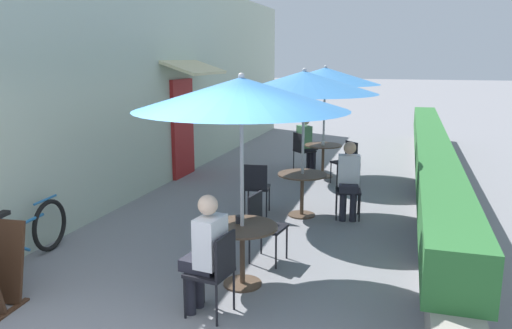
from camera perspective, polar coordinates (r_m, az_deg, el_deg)
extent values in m
cube|color=#B2C1AD|center=(11.54, -7.74, 9.80)|extent=(0.24, 14.26, 4.20)
cube|color=maroon|center=(10.92, -8.38, 4.11)|extent=(0.08, 0.96, 2.10)
cube|color=beige|center=(10.69, -7.06, 10.98)|extent=(0.78, 1.80, 0.30)
cube|color=gray|center=(10.65, 19.24, -1.16)|extent=(0.44, 13.26, 0.45)
cube|color=#2D6B33|center=(10.55, 19.43, 1.51)|extent=(0.60, 12.59, 0.56)
cylinder|color=brown|center=(5.87, -1.55, -13.42)|extent=(0.44, 0.44, 0.02)
cylinder|color=brown|center=(5.73, -1.57, -10.34)|extent=(0.06, 0.06, 0.69)
cylinder|color=brown|center=(5.61, -1.59, -7.12)|extent=(0.80, 0.80, 0.02)
cylinder|color=#B7B7BC|center=(5.48, -1.62, -2.64)|extent=(0.04, 0.04, 2.30)
cone|color=#387ABC|center=(5.31, -1.68, 8.09)|extent=(2.31, 2.31, 0.35)
sphere|color=#B7B7BC|center=(5.30, -1.70, 10.08)|extent=(0.07, 0.07, 0.07)
cube|color=black|center=(5.10, -5.36, -12.18)|extent=(0.45, 0.45, 0.04)
cube|color=black|center=(4.93, -3.52, -10.35)|extent=(0.08, 0.38, 0.42)
cylinder|color=black|center=(5.42, -6.02, -13.29)|extent=(0.02, 0.02, 0.45)
cylinder|color=black|center=(5.14, -8.15, -14.79)|extent=(0.02, 0.02, 0.45)
cylinder|color=black|center=(5.26, -2.55, -14.06)|extent=(0.02, 0.02, 0.45)
cylinder|color=black|center=(4.98, -4.53, -15.69)|extent=(0.02, 0.02, 0.45)
cylinder|color=#23232D|center=(5.34, -6.59, -13.60)|extent=(0.11, 0.11, 0.47)
cylinder|color=#23232D|center=(5.22, -7.54, -14.26)|extent=(0.11, 0.11, 0.47)
cube|color=#23232D|center=(5.11, -6.27, -11.16)|extent=(0.40, 0.35, 0.12)
cube|color=white|center=(4.96, -5.24, -8.74)|extent=(0.26, 0.37, 0.50)
sphere|color=beige|center=(4.85, -5.53, -4.62)|extent=(0.20, 0.20, 0.20)
cube|color=black|center=(6.33, 1.43, -7.21)|extent=(0.45, 0.45, 0.04)
cube|color=black|center=(6.33, -0.10, -5.19)|extent=(0.08, 0.38, 0.42)
cylinder|color=black|center=(6.18, 2.30, -9.91)|extent=(0.02, 0.02, 0.45)
cylinder|color=black|center=(6.50, 3.54, -8.82)|extent=(0.02, 0.02, 0.45)
cylinder|color=black|center=(6.32, -0.76, -9.40)|extent=(0.02, 0.02, 0.45)
cylinder|color=black|center=(6.63, 0.61, -8.37)|extent=(0.02, 0.02, 0.45)
cylinder|color=#232328|center=(5.68, -2.01, -6.29)|extent=(0.07, 0.07, 0.09)
cylinder|color=brown|center=(8.28, 5.23, -5.74)|extent=(0.44, 0.44, 0.02)
cylinder|color=brown|center=(8.19, 5.28, -3.46)|extent=(0.06, 0.06, 0.69)
cylinder|color=brown|center=(8.10, 5.32, -1.14)|extent=(0.80, 0.80, 0.02)
cylinder|color=#B7B7BC|center=(8.01, 5.39, 2.02)|extent=(0.04, 0.04, 2.30)
cone|color=#387ABC|center=(7.90, 5.53, 9.35)|extent=(2.31, 2.31, 0.35)
sphere|color=#B7B7BC|center=(7.89, 5.56, 10.69)|extent=(0.07, 0.07, 0.07)
cube|color=black|center=(8.23, 0.14, -2.63)|extent=(0.46, 0.46, 0.04)
cube|color=black|center=(8.00, -0.05, -1.51)|extent=(0.38, 0.09, 0.42)
cylinder|color=black|center=(8.44, 1.52, -3.84)|extent=(0.02, 0.02, 0.45)
cylinder|color=black|center=(8.49, -0.89, -3.75)|extent=(0.02, 0.02, 0.45)
cylinder|color=black|center=(8.09, 1.22, -4.53)|extent=(0.02, 0.02, 0.45)
cylinder|color=black|center=(8.15, -1.30, -4.43)|extent=(0.02, 0.02, 0.45)
cube|color=black|center=(8.16, 10.49, -2.97)|extent=(0.46, 0.46, 0.04)
cube|color=black|center=(8.29, 10.50, -1.23)|extent=(0.38, 0.09, 0.42)
cylinder|color=black|center=(8.04, 9.18, -4.81)|extent=(0.02, 0.02, 0.45)
cylinder|color=black|center=(8.06, 11.75, -4.88)|extent=(0.02, 0.02, 0.45)
cylinder|color=black|center=(8.39, 9.16, -4.10)|extent=(0.02, 0.02, 0.45)
cylinder|color=black|center=(8.40, 11.62, -4.17)|extent=(0.02, 0.02, 0.45)
cylinder|color=#23232D|center=(8.04, 9.90, -4.76)|extent=(0.11, 0.11, 0.47)
cylinder|color=#23232D|center=(8.05, 11.04, -4.79)|extent=(0.11, 0.11, 0.47)
cube|color=#23232D|center=(8.05, 10.53, -2.58)|extent=(0.35, 0.40, 0.12)
cube|color=white|center=(8.10, 10.57, -0.68)|extent=(0.37, 0.27, 0.50)
sphere|color=tan|center=(8.01, 10.68, 1.88)|extent=(0.20, 0.20, 0.20)
cylinder|color=brown|center=(11.00, 7.60, -1.31)|extent=(0.44, 0.44, 0.02)
cylinder|color=brown|center=(10.92, 7.65, 0.43)|extent=(0.06, 0.06, 0.69)
cylinder|color=brown|center=(10.86, 7.70, 2.19)|extent=(0.80, 0.80, 0.02)
cylinder|color=#B7B7BC|center=(10.79, 7.76, 4.56)|extent=(0.04, 0.04, 2.30)
cone|color=#387ABC|center=(10.71, 7.92, 10.00)|extent=(2.31, 2.31, 0.35)
sphere|color=#B7B7BC|center=(10.70, 7.95, 10.99)|extent=(0.07, 0.07, 0.07)
cube|color=black|center=(10.32, 9.98, 0.21)|extent=(0.57, 0.57, 0.04)
cube|color=black|center=(10.39, 10.84, 1.44)|extent=(0.28, 0.29, 0.42)
cylinder|color=black|center=(10.40, 8.54, -0.91)|extent=(0.02, 0.02, 0.45)
cylinder|color=black|center=(10.12, 9.72, -1.31)|extent=(0.02, 0.02, 0.45)
cylinder|color=black|center=(10.61, 10.13, -0.71)|extent=(0.02, 0.02, 0.45)
cylinder|color=black|center=(10.33, 11.33, -1.10)|extent=(0.02, 0.02, 0.45)
cube|color=black|center=(11.51, 5.58, 1.57)|extent=(0.57, 0.57, 0.04)
cube|color=black|center=(11.38, 4.82, 2.53)|extent=(0.28, 0.29, 0.42)
cylinder|color=black|center=(11.50, 6.80, 0.39)|extent=(0.02, 0.02, 0.45)
cylinder|color=black|center=(11.80, 5.83, 0.71)|extent=(0.02, 0.02, 0.45)
cylinder|color=black|center=(11.31, 5.28, 0.22)|extent=(0.02, 0.02, 0.45)
cylinder|color=black|center=(11.61, 4.33, 0.55)|extent=(0.02, 0.02, 0.45)
cylinder|color=#23232D|center=(11.58, 6.52, 0.53)|extent=(0.11, 0.11, 0.47)
cylinder|color=#23232D|center=(11.71, 6.09, 0.67)|extent=(0.11, 0.11, 0.47)
cube|color=#23232D|center=(11.54, 5.97, 1.99)|extent=(0.47, 0.47, 0.12)
cube|color=#4C8456|center=(11.44, 5.53, 3.19)|extent=(0.39, 0.40, 0.50)
sphere|color=beige|center=(11.40, 5.65, 5.03)|extent=(0.20, 0.20, 0.20)
cylinder|color=white|center=(10.78, 7.66, 2.44)|extent=(0.07, 0.07, 0.09)
torus|color=black|center=(7.26, -22.50, -6.43)|extent=(0.11, 0.70, 0.70)
cylinder|color=#236BA8|center=(6.78, -25.33, -6.27)|extent=(0.11, 0.87, 0.04)
cylinder|color=#236BA8|center=(6.69, -26.23, -8.17)|extent=(0.09, 0.64, 0.42)
cylinder|color=#236BA8|center=(6.52, -27.07, -6.16)|extent=(0.04, 0.04, 0.24)
cube|color=black|center=(6.49, -27.17, -5.13)|extent=(0.12, 0.23, 0.05)
cylinder|color=#236BA8|center=(7.12, -22.94, -3.73)|extent=(0.06, 0.46, 0.03)
cube|color=#422819|center=(5.89, -26.09, -14.66)|extent=(0.10, 0.48, 0.02)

